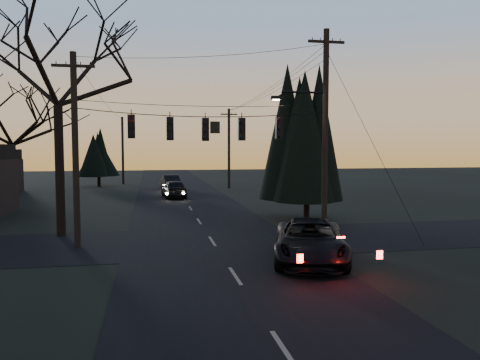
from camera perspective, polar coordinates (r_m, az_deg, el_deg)
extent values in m
plane|color=black|center=(12.54, 2.82, -16.52)|extent=(160.00, 160.00, 0.00)
cube|color=black|center=(31.83, -5.75, -3.93)|extent=(8.00, 120.00, 0.02)
cube|color=black|center=(22.03, -3.40, -7.49)|extent=(60.00, 7.00, 0.02)
cylinder|color=black|center=(21.62, -4.13, 8.52)|extent=(11.50, 0.04, 0.04)
cylinder|color=black|center=(24.73, -21.12, 1.02)|extent=(0.44, 0.44, 6.45)
cylinder|color=black|center=(29.00, 8.12, -3.15)|extent=(0.36, 0.36, 1.60)
cone|color=black|center=(28.78, 8.20, 4.86)|extent=(4.52, 4.52, 7.29)
cylinder|color=black|center=(40.38, -25.88, 0.62)|extent=(0.44, 0.44, 4.58)
cylinder|color=black|center=(54.56, -16.81, 0.06)|extent=(0.36, 0.36, 1.60)
cone|color=black|center=(54.45, -16.87, 3.01)|extent=(3.57, 3.57, 4.81)
imported|color=black|center=(18.27, 8.57, -7.41)|extent=(4.18, 6.22, 1.58)
imported|color=black|center=(40.99, -8.05, -1.07)|extent=(2.24, 4.78, 1.58)
imported|color=black|center=(49.82, -8.56, -0.24)|extent=(2.04, 4.63, 1.48)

